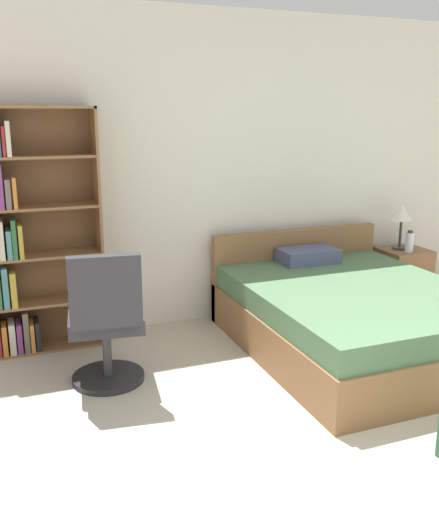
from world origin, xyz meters
The scene contains 7 objects.
wall_back centered at (0.00, 3.23, 1.30)m, with size 9.00×0.06×2.60m.
bookshelf centered at (-1.65, 3.03, 0.90)m, with size 0.88×0.29×1.83m.
bed centered at (0.66, 2.17, 0.27)m, with size 1.60×2.00×0.77m.
office_chair centered at (-1.22, 2.20, 0.45)m, with size 0.54×0.62×0.95m.
nightstand centered at (1.74, 2.93, 0.26)m, with size 0.42×0.42×0.52m.
table_lamp centered at (1.70, 2.95, 0.85)m, with size 0.21×0.21×0.42m.
water_bottle centered at (1.71, 2.83, 0.62)m, with size 0.08×0.08×0.20m.
Camera 1 is at (-1.79, -1.33, 1.79)m, focal length 40.00 mm.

